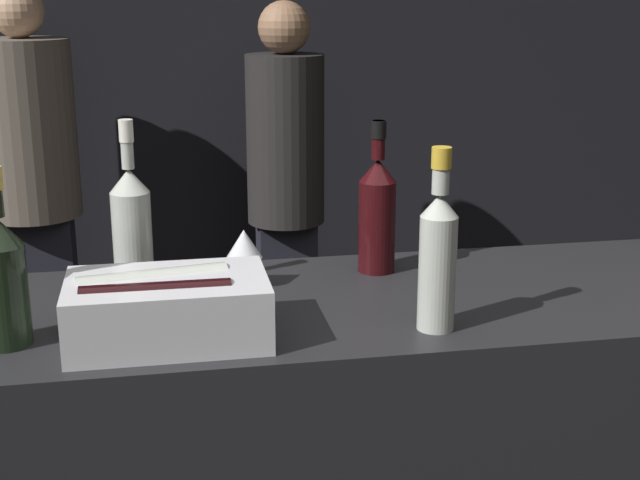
% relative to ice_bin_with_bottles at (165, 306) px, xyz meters
% --- Properties ---
extents(wall_back_chalkboard, '(6.40, 0.06, 2.80)m').
position_rel_ice_bin_with_bottles_xyz_m(wall_back_chalkboard, '(0.32, 2.60, 0.25)').
color(wall_back_chalkboard, black).
rests_on(wall_back_chalkboard, ground_plane).
extents(ice_bin_with_bottles, '(0.36, 0.22, 0.12)m').
position_rel_ice_bin_with_bottles_xyz_m(ice_bin_with_bottles, '(0.00, 0.00, 0.00)').
color(ice_bin_with_bottles, silver).
rests_on(ice_bin_with_bottles, bar_counter).
extents(wine_glass, '(0.08, 0.08, 0.13)m').
position_rel_ice_bin_with_bottles_xyz_m(wine_glass, '(0.17, 0.27, 0.03)').
color(wine_glass, silver).
rests_on(wine_glass, bar_counter).
extents(champagne_bottle, '(0.09, 0.09, 0.32)m').
position_rel_ice_bin_with_bottles_xyz_m(champagne_bottle, '(-0.28, 0.03, 0.07)').
color(champagne_bottle, black).
rests_on(champagne_bottle, bar_counter).
extents(red_wine_bottle_black_foil, '(0.08, 0.08, 0.34)m').
position_rel_ice_bin_with_bottles_xyz_m(red_wine_bottle_black_foil, '(0.47, 0.32, 0.07)').
color(red_wine_bottle_black_foil, black).
rests_on(red_wine_bottle_black_foil, bar_counter).
extents(rose_wine_bottle, '(0.07, 0.07, 0.34)m').
position_rel_ice_bin_with_bottles_xyz_m(rose_wine_bottle, '(0.50, -0.04, 0.08)').
color(rose_wine_bottle, '#B2B7AD').
rests_on(rose_wine_bottle, bar_counter).
extents(white_wine_bottle, '(0.08, 0.08, 0.36)m').
position_rel_ice_bin_with_bottles_xyz_m(white_wine_bottle, '(-0.06, 0.26, 0.08)').
color(white_wine_bottle, '#B2B7AD').
rests_on(white_wine_bottle, bar_counter).
extents(person_in_hoodie, '(0.39, 0.39, 1.71)m').
position_rel_ice_bin_with_bottles_xyz_m(person_in_hoodie, '(-0.51, 2.21, -0.20)').
color(person_in_hoodie, black).
rests_on(person_in_hoodie, ground_plane).
extents(person_blond_tee, '(0.32, 0.32, 1.64)m').
position_rel_ice_bin_with_bottles_xyz_m(person_blond_tee, '(0.53, 2.06, -0.23)').
color(person_blond_tee, black).
rests_on(person_blond_tee, ground_plane).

